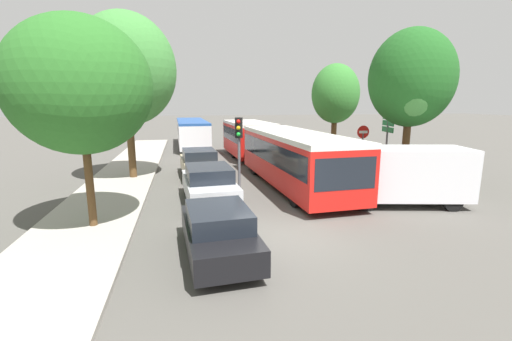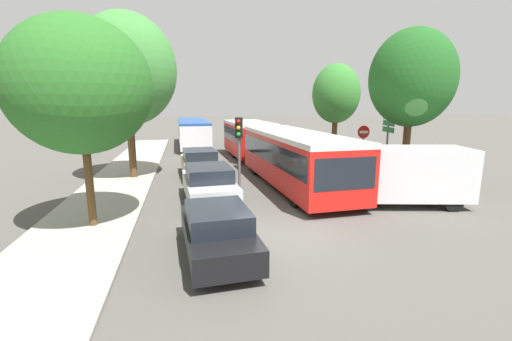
{
  "view_description": "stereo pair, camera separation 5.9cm",
  "coord_description": "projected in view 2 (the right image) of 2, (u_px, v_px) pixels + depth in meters",
  "views": [
    {
      "loc": [
        -2.78,
        -9.54,
        4.06
      ],
      "look_at": [
        0.2,
        4.45,
        1.2
      ],
      "focal_mm": 24.0,
      "sensor_mm": 36.0,
      "label": 1
    },
    {
      "loc": [
        -2.72,
        -9.55,
        4.06
      ],
      "look_at": [
        0.2,
        4.45,
        1.2
      ],
      "focal_mm": 24.0,
      "sensor_mm": 36.0,
      "label": 2
    }
  ],
  "objects": [
    {
      "name": "white_van",
      "position": [
        407.0,
        174.0,
        13.58
      ],
      "size": [
        5.31,
        3.01,
        2.31
      ],
      "rotation": [
        0.0,
        0.0,
        2.92
      ],
      "color": "silver",
      "rests_on": "ground"
    },
    {
      "name": "queued_car_black",
      "position": [
        217.0,
        231.0,
        9.08
      ],
      "size": [
        1.91,
        4.05,
        1.37
      ],
      "rotation": [
        0.0,
        0.0,
        1.63
      ],
      "color": "black",
      "rests_on": "ground"
    },
    {
      "name": "queued_car_silver",
      "position": [
        209.0,
        184.0,
        13.98
      ],
      "size": [
        2.13,
        4.52,
        1.53
      ],
      "rotation": [
        0.0,
        0.0,
        1.63
      ],
      "color": "#B7BABF",
      "rests_on": "ground"
    },
    {
      "name": "tree_left_mid",
      "position": [
        126.0,
        70.0,
        17.26
      ],
      "size": [
        5.01,
        5.01,
        8.49
      ],
      "color": "#51381E",
      "rests_on": "ground"
    },
    {
      "name": "direction_sign_post",
      "position": [
        388.0,
        131.0,
        18.36
      ],
      "size": [
        0.31,
        1.39,
        3.6
      ],
      "rotation": [
        0.0,
        0.0,
        2.96
      ],
      "color": "#56595E",
      "rests_on": "ground"
    },
    {
      "name": "tree_left_near",
      "position": [
        80.0,
        86.0,
        10.28
      ],
      "size": [
        4.24,
        4.24,
        6.6
      ],
      "color": "#51381E",
      "rests_on": "ground"
    },
    {
      "name": "ground_plane",
      "position": [
        279.0,
        237.0,
        10.51
      ],
      "size": [
        200.0,
        200.0,
        0.0
      ],
      "primitive_type": "plane",
      "color": "#4F4C47"
    },
    {
      "name": "tree_right_near",
      "position": [
        412.0,
        81.0,
        15.88
      ],
      "size": [
        3.9,
        3.9,
        7.43
      ],
      "color": "#51381E",
      "rests_on": "ground"
    },
    {
      "name": "traffic_light",
      "position": [
        239.0,
        138.0,
        15.26
      ],
      "size": [
        0.38,
        0.4,
        3.4
      ],
      "rotation": [
        0.0,
        0.0,
        -1.87
      ],
      "color": "#56595E",
      "rests_on": "ground"
    },
    {
      "name": "articulated_bus",
      "position": [
        271.0,
        146.0,
        20.22
      ],
      "size": [
        3.52,
        17.91,
        2.64
      ],
      "rotation": [
        0.0,
        0.0,
        -1.52
      ],
      "color": "red",
      "rests_on": "ground"
    },
    {
      "name": "queued_car_tan",
      "position": [
        200.0,
        163.0,
        18.97
      ],
      "size": [
        2.1,
        4.45,
        1.51
      ],
      "rotation": [
        0.0,
        0.0,
        1.63
      ],
      "color": "tan",
      "rests_on": "ground"
    },
    {
      "name": "kerb_strip_left",
      "position": [
        129.0,
        171.0,
        20.35
      ],
      "size": [
        3.2,
        33.05,
        0.14
      ],
      "primitive_type": "cube",
      "color": "#9E998E",
      "rests_on": "ground"
    },
    {
      "name": "tree_right_mid",
      "position": [
        335.0,
        95.0,
        23.91
      ],
      "size": [
        3.32,
        3.32,
        6.7
      ],
      "color": "#51381E",
      "rests_on": "ground"
    },
    {
      "name": "no_entry_sign",
      "position": [
        363.0,
        143.0,
        18.73
      ],
      "size": [
        0.7,
        0.08,
        2.82
      ],
      "rotation": [
        0.0,
        0.0,
        -1.57
      ],
      "color": "#56595E",
      "rests_on": "ground"
    },
    {
      "name": "city_bus_rear",
      "position": [
        193.0,
        131.0,
        31.97
      ],
      "size": [
        2.79,
        11.37,
        2.43
      ],
      "rotation": [
        0.0,
        0.0,
        1.6
      ],
      "color": "silver",
      "rests_on": "ground"
    }
  ]
}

